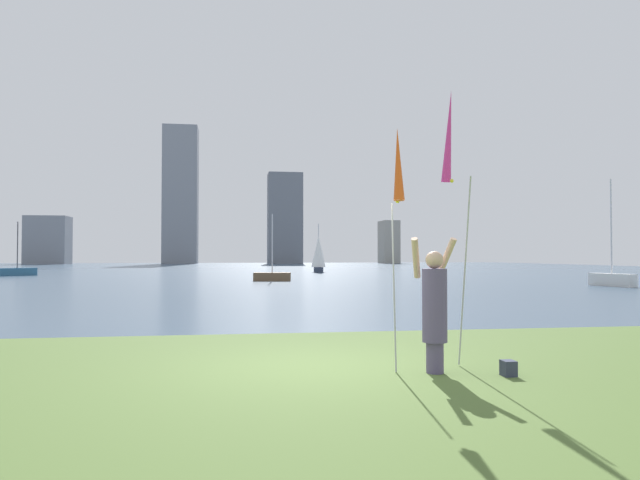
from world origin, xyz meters
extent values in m
cube|color=#384C60|center=(0.00, 61.93, -0.06)|extent=(120.00, 116.14, 0.12)
cube|color=#263316|center=(0.00, 3.86, -0.02)|extent=(120.00, 0.70, 0.02)
cylinder|color=#594C72|center=(1.65, -0.74, 0.22)|extent=(0.25, 0.25, 0.45)
cylinder|color=#594C72|center=(1.65, -0.74, 0.98)|extent=(0.36, 0.36, 1.06)
sphere|color=#D1A889|center=(1.65, -0.74, 1.64)|extent=(0.26, 0.26, 0.26)
cylinder|color=#D1A889|center=(1.42, -0.59, 1.66)|extent=(0.26, 0.41, 0.61)
cylinder|color=#D1A889|center=(1.88, -0.59, 1.66)|extent=(0.26, 0.41, 0.61)
cylinder|color=#B2B2B7|center=(1.10, -0.53, 1.25)|extent=(0.02, 0.23, 2.48)
cone|color=#F25919|center=(1.10, -0.78, 3.03)|extent=(0.16, 0.25, 1.08)
sphere|color=yellow|center=(1.10, -0.73, 2.49)|extent=(0.06, 0.06, 0.06)
cylinder|color=#B2B2B7|center=(2.20, -0.53, 1.45)|extent=(0.02, 0.52, 2.85)
cone|color=#D83399|center=(2.20, 0.09, 3.63)|extent=(0.16, 0.41, 1.48)
sphere|color=yellow|center=(2.20, -0.03, 2.89)|extent=(0.06, 0.06, 0.06)
cube|color=#33384C|center=(2.61, -1.10, 0.11)|extent=(0.18, 0.21, 0.22)
cube|color=brown|center=(1.29, 29.44, 0.28)|extent=(2.51, 1.16, 0.56)
cylinder|color=silver|center=(1.29, 29.44, 2.48)|extent=(0.07, 0.07, 3.85)
cube|color=#2D6084|center=(-18.92, 42.40, 0.32)|extent=(2.81, 2.50, 0.64)
cylinder|color=#47474C|center=(-18.92, 42.40, 2.55)|extent=(0.09, 0.09, 3.83)
cube|color=#333D51|center=(7.09, 48.07, 0.26)|extent=(1.15, 2.89, 0.52)
cylinder|color=silver|center=(7.09, 48.07, 2.66)|extent=(0.08, 0.08, 4.28)
cone|color=white|center=(7.07, 47.86, 2.04)|extent=(1.55, 1.55, 3.04)
cube|color=silver|center=(19.27, 20.30, 0.35)|extent=(1.15, 2.83, 0.69)
cylinder|color=silver|center=(19.27, 20.30, 3.29)|extent=(0.08, 0.08, 5.20)
cube|color=gray|center=(-36.16, 108.15, 4.54)|extent=(7.54, 5.47, 9.09)
cube|color=gray|center=(-11.58, 108.59, 13.52)|extent=(6.64, 5.96, 27.03)
cube|color=slate|center=(8.85, 106.10, 8.93)|extent=(6.70, 5.52, 17.87)
cube|color=gray|center=(30.58, 107.94, 4.38)|extent=(3.32, 5.77, 8.75)
camera|label=1|loc=(-1.24, -8.87, 1.71)|focal=32.69mm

